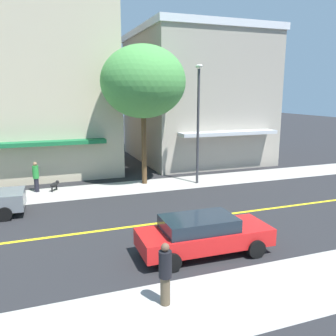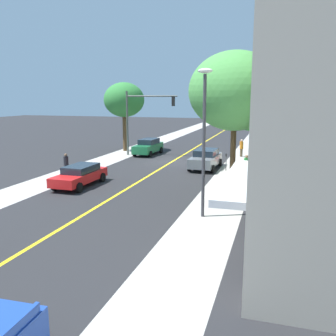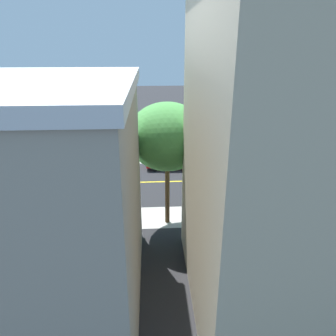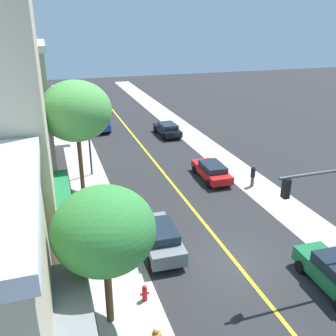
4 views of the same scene
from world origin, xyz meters
name	(u,v)px [view 1 (image 1 of 4)]	position (x,y,z in m)	size (l,w,h in m)	color
brick_apartment_block	(31,70)	(-13.97, 5.40, 7.12)	(11.25, 11.15, 14.22)	beige
corner_shop_building	(194,96)	(-13.97, 18.12, 5.25)	(12.16, 9.86, 10.48)	#A39989
street_tree_left_near	(143,82)	(-6.88, 11.61, 6.18)	(5.05, 5.05, 8.34)	brown
street_lamp	(198,113)	(-5.84, 14.73, 4.39)	(0.70, 0.36, 7.21)	#38383D
red_sedan_right_curb	(203,234)	(3.36, 10.74, 0.74)	(2.07, 4.72, 1.38)	red
pedestrian_green_shirt	(36,176)	(-7.14, 5.26, 0.93)	(0.34, 0.34, 1.74)	black
pedestrian_black_shirt	(165,272)	(5.80, 8.46, 0.93)	(0.35, 0.35, 1.76)	brown
small_dog	(55,185)	(-7.00, 6.24, 0.37)	(0.68, 0.59, 0.55)	black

